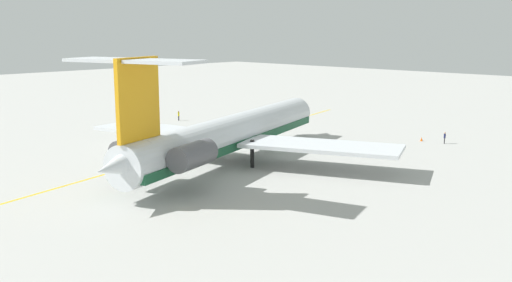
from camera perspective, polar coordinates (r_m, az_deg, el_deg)
ground at (r=77.53m, az=-2.73°, el=-0.68°), size 303.50×303.50×0.00m
main_jetliner at (r=67.41m, az=-2.96°, el=0.68°), size 44.78×40.18×13.32m
ground_crew_near_nose at (r=101.54m, az=-7.72°, el=2.64°), size 0.43×0.27×1.71m
ground_crew_near_tail at (r=84.41m, az=18.30°, el=0.45°), size 0.41×0.26×1.65m
ground_crew_portside at (r=95.93m, az=-10.20°, el=2.07°), size 0.42×0.27×1.69m
safety_cone_tail at (r=85.53m, az=16.17°, el=0.18°), size 0.40×0.40×0.55m
taxiway_centreline at (r=75.76m, az=-7.13°, el=-1.03°), size 91.69×20.19×0.01m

